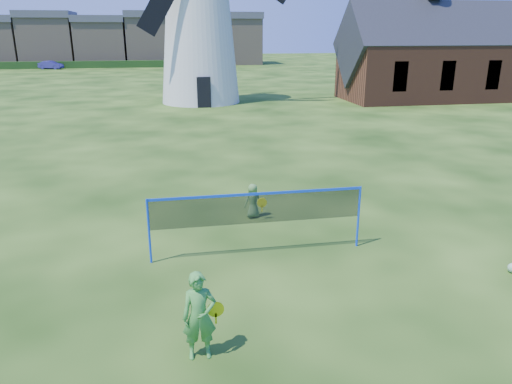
{
  "coord_description": "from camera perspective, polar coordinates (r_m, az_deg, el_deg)",
  "views": [
    {
      "loc": [
        -1.76,
        -10.07,
        5.06
      ],
      "look_at": [
        0.2,
        0.5,
        1.5
      ],
      "focal_mm": 34.04,
      "sensor_mm": 36.0,
      "label": 1
    }
  ],
  "objects": [
    {
      "name": "player_girl",
      "position": [
        8.03,
        -6.67,
        -14.28
      ],
      "size": [
        0.7,
        0.37,
        1.51
      ],
      "rotation": [
        0.0,
        0.0,
        0.01
      ],
      "color": "#42933B",
      "rests_on": "ground"
    },
    {
      "name": "hedge",
      "position": [
        78.85,
        -26.12,
        13.22
      ],
      "size": [
        62.0,
        0.8,
        1.0
      ],
      "primitive_type": "cube",
      "color": "#193814",
      "rests_on": "ground"
    },
    {
      "name": "windmill",
      "position": [
        37.08,
        -6.78,
        19.74
      ],
      "size": [
        12.76,
        5.75,
        17.48
      ],
      "color": "silver",
      "rests_on": "ground"
    },
    {
      "name": "badminton_net",
      "position": [
        11.27,
        0.2,
        -2.05
      ],
      "size": [
        5.05,
        0.05,
        1.55
      ],
      "color": "blue",
      "rests_on": "ground"
    },
    {
      "name": "terraced_houses",
      "position": [
        83.86,
        -23.33,
        16.13
      ],
      "size": [
        66.14,
        8.4,
        8.07
      ],
      "color": "tan",
      "rests_on": "ground"
    },
    {
      "name": "car_right",
      "position": [
        76.66,
        -22.96,
        13.58
      ],
      "size": [
        3.65,
        2.42,
        1.14
      ],
      "primitive_type": "imported",
      "rotation": [
        0.0,
        0.0,
        1.18
      ],
      "color": "navy",
      "rests_on": "ground"
    },
    {
      "name": "chapel",
      "position": [
        40.66,
        19.49,
        14.57
      ],
      "size": [
        13.05,
        6.33,
        11.04
      ],
      "color": "brown",
      "rests_on": "ground"
    },
    {
      "name": "player_boy",
      "position": [
        13.77,
        -0.36,
        -1.05
      ],
      "size": [
        0.64,
        0.46,
        0.99
      ],
      "rotation": [
        0.0,
        0.0,
        3.46
      ],
      "color": "#558540",
      "rests_on": "ground"
    },
    {
      "name": "ground",
      "position": [
        11.41,
        -0.53,
        -8.01
      ],
      "size": [
        220.0,
        220.0,
        0.0
      ],
      "primitive_type": "plane",
      "color": "black",
      "rests_on": "ground"
    }
  ]
}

